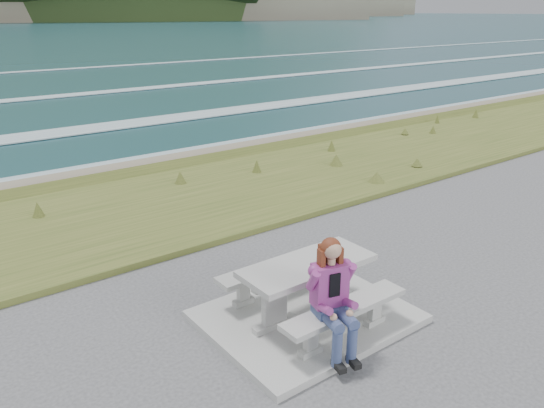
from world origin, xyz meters
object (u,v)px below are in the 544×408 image
Objects in this scene: picnic_table at (308,274)px; bench_landward at (345,313)px; seated_woman at (335,314)px; bench_seaward at (275,270)px.

bench_landward is (0.00, -0.70, -0.23)m from picnic_table.
picnic_table is 0.88m from seated_woman.
seated_woman is (-0.30, -0.83, -0.07)m from picnic_table.
bench_seaward is at bearing 90.00° from bench_landward.
picnic_table is 1.00× the size of bench_landward.
seated_woman reaches higher than picnic_table.
seated_woman is (-0.30, -0.13, 0.17)m from bench_landward.
picnic_table is at bearing 90.00° from bench_landward.
picnic_table is 0.74m from bench_landward.
bench_seaward is (0.00, 1.40, 0.00)m from bench_landward.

